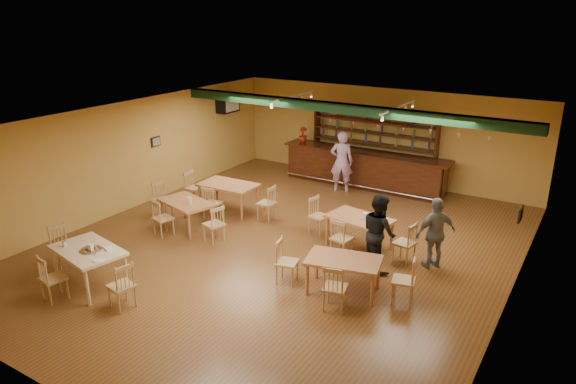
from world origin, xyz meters
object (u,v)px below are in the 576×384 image
Objects in this scene: dining_table_a at (229,197)px; patron_right_a at (379,232)px; bar_counter at (364,169)px; dining_table_d at (343,275)px; dining_table_b at (359,232)px; near_table at (90,267)px; patron_bar at (342,162)px; dining_table_c at (187,215)px.

patron_right_a reaches higher than dining_table_a.
dining_table_d is (2.36, -6.29, -0.21)m from bar_counter.
bar_counter is 3.61× the size of dining_table_b.
near_table is (0.19, -4.79, 0.01)m from dining_table_a.
patron_right_a is at bearing 103.59° from patron_bar.
patron_bar is at bearing -14.02° from patron_right_a.
patron_right_a reaches higher than bar_counter.
dining_table_c is (-0.16, -1.52, -0.03)m from dining_table_a.
bar_counter reaches higher than near_table.
patron_right_a is (4.85, -1.05, 0.46)m from dining_table_a.
near_table is 8.13m from patron_bar.
dining_table_a is at bearing 140.33° from dining_table_d.
dining_table_a reaches higher than dining_table_b.
dining_table_c is (-4.21, -1.28, -0.01)m from dining_table_b.
bar_counter is 3.14× the size of patron_right_a.
dining_table_d is at bearing -64.54° from dining_table_b.
patron_bar is 1.10× the size of patron_right_a.
dining_table_a is 1.53m from dining_table_c.
dining_table_b is 5.96m from near_table.
bar_counter reaches higher than dining_table_c.
dining_table_b is 4.05m from patron_bar.
dining_table_b is at bearing -4.14° from patron_right_a.
dining_table_d is 1.38m from patron_right_a.
patron_right_a is at bearing 50.29° from near_table.
dining_table_c is 0.77× the size of patron_bar.
near_table is at bearing -164.14° from dining_table_d.
bar_counter is 6.72m from dining_table_d.
patron_right_a is (2.56, -5.01, 0.29)m from bar_counter.
bar_counter is 4.58m from dining_table_a.
dining_table_b is at bearing 93.04° from dining_table_d.
dining_table_a reaches higher than dining_table_d.
dining_table_a is 0.84× the size of patron_bar.
dining_table_a is at bearing -120.06° from bar_counter.
dining_table_c is at bearing 46.28° from patron_right_a.
patron_right_a is at bearing -62.97° from bar_counter.
patron_bar reaches higher than dining_table_c.
patron_bar is at bearing 89.28° from near_table.
patron_bar reaches higher than bar_counter.
bar_counter is 0.99m from patron_bar.
patron_bar is at bearing -115.17° from bar_counter.
dining_table_d is 5.10m from near_table.
near_table is (-4.46, -2.47, 0.05)m from dining_table_d.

